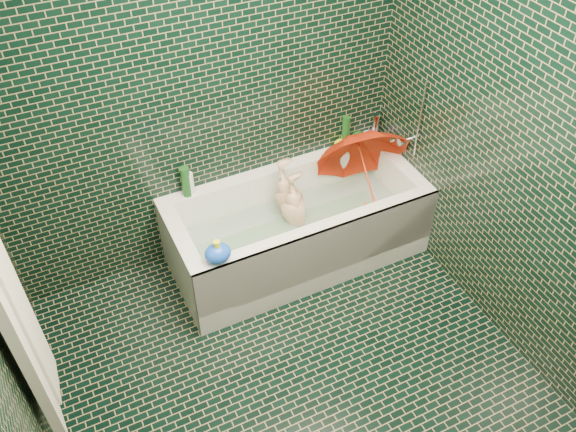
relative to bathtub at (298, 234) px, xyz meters
name	(u,v)px	position (x,y,z in m)	size (l,w,h in m)	color
floor	(306,395)	(-0.45, -1.01, -0.21)	(2.80, 2.80, 0.00)	black
wall_back	(201,90)	(-0.45, 0.39, 1.04)	(2.80, 2.80, 0.00)	black
wall_right	(540,161)	(0.85, -1.01, 1.04)	(2.80, 2.80, 0.00)	black
bathtub	(298,234)	(0.00, 0.00, 0.00)	(1.70, 0.75, 0.55)	white
bath_mat	(297,239)	(0.00, 0.02, -0.06)	(1.35, 0.47, 0.01)	green
water	(297,223)	(0.00, 0.02, 0.09)	(1.48, 0.53, 0.00)	silver
towel	(23,334)	(-1.69, -0.77, 0.82)	(0.08, 0.44, 1.12)	silver
faucet	(407,136)	(0.81, 0.01, 0.56)	(0.18, 0.19, 0.55)	silver
child	(296,218)	(0.01, 0.06, 0.10)	(0.32, 0.21, 0.88)	tan
umbrella	(366,171)	(0.52, 0.02, 0.36)	(0.63, 0.63, 0.56)	red
soap_bottle_a	(367,144)	(0.71, 0.31, 0.34)	(0.11, 0.11, 0.28)	white
soap_bottle_b	(375,140)	(0.77, 0.32, 0.34)	(0.09, 0.09, 0.20)	#551F77
soap_bottle_c	(359,144)	(0.65, 0.33, 0.34)	(0.13, 0.13, 0.17)	#154B18
bottle_right_tall	(346,132)	(0.55, 0.35, 0.46)	(0.06, 0.06, 0.24)	#154B18
bottle_right_pump	(376,126)	(0.80, 0.36, 0.43)	(0.05, 0.05, 0.19)	silver
bottle_left_tall	(186,182)	(-0.63, 0.34, 0.45)	(0.06, 0.06, 0.22)	#154B18
bottle_left_short	(190,184)	(-0.61, 0.34, 0.42)	(0.05, 0.05, 0.17)	white
rubber_duck	(341,142)	(0.51, 0.35, 0.38)	(0.13, 0.10, 0.10)	yellow
bath_toy	(218,253)	(-0.67, -0.30, 0.41)	(0.17, 0.15, 0.15)	blue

